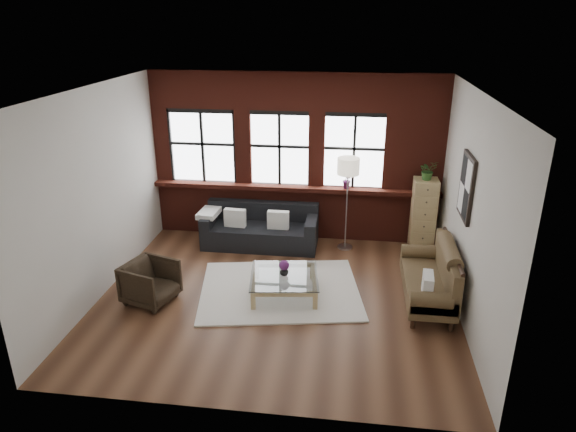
# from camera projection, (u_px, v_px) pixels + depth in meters

# --- Properties ---
(floor) EXTENTS (5.50, 5.50, 0.00)m
(floor) POSITION_uv_depth(u_px,v_px,m) (277.00, 297.00, 8.07)
(floor) COLOR #482A1A
(floor) RESTS_ON ground
(ceiling) EXTENTS (5.50, 5.50, 0.00)m
(ceiling) POSITION_uv_depth(u_px,v_px,m) (275.00, 90.00, 6.89)
(ceiling) COLOR white
(ceiling) RESTS_ON ground
(wall_back) EXTENTS (5.50, 0.00, 5.50)m
(wall_back) POSITION_uv_depth(u_px,v_px,m) (296.00, 157.00, 9.78)
(wall_back) COLOR beige
(wall_back) RESTS_ON ground
(wall_front) EXTENTS (5.50, 0.00, 5.50)m
(wall_front) POSITION_uv_depth(u_px,v_px,m) (239.00, 287.00, 5.18)
(wall_front) COLOR beige
(wall_front) RESTS_ON ground
(wall_left) EXTENTS (0.00, 5.00, 5.00)m
(wall_left) POSITION_uv_depth(u_px,v_px,m) (98.00, 194.00, 7.81)
(wall_left) COLOR beige
(wall_left) RESTS_ON ground
(wall_right) EXTENTS (0.00, 5.00, 5.00)m
(wall_right) POSITION_uv_depth(u_px,v_px,m) (471.00, 211.00, 7.15)
(wall_right) COLOR beige
(wall_right) RESTS_ON ground
(brick_backwall) EXTENTS (5.50, 0.12, 3.20)m
(brick_backwall) POSITION_uv_depth(u_px,v_px,m) (295.00, 158.00, 9.73)
(brick_backwall) COLOR #591E15
(brick_backwall) RESTS_ON floor
(sill_ledge) EXTENTS (5.50, 0.30, 0.08)m
(sill_ledge) POSITION_uv_depth(u_px,v_px,m) (295.00, 188.00, 9.85)
(sill_ledge) COLOR #591E15
(sill_ledge) RESTS_ON brick_backwall
(window_left) EXTENTS (1.38, 0.10, 1.50)m
(window_left) POSITION_uv_depth(u_px,v_px,m) (203.00, 147.00, 9.90)
(window_left) COLOR black
(window_left) RESTS_ON brick_backwall
(window_mid) EXTENTS (1.38, 0.10, 1.50)m
(window_mid) POSITION_uv_depth(u_px,v_px,m) (280.00, 150.00, 9.72)
(window_mid) COLOR black
(window_mid) RESTS_ON brick_backwall
(window_right) EXTENTS (1.38, 0.10, 1.50)m
(window_right) POSITION_uv_depth(u_px,v_px,m) (354.00, 152.00, 9.55)
(window_right) COLOR black
(window_right) RESTS_ON brick_backwall
(wall_poster) EXTENTS (0.05, 0.74, 0.94)m
(wall_poster) POSITION_uv_depth(u_px,v_px,m) (467.00, 187.00, 7.34)
(wall_poster) COLOR black
(wall_poster) RESTS_ON wall_right
(shag_rug) EXTENTS (2.82, 2.38, 0.03)m
(shag_rug) POSITION_uv_depth(u_px,v_px,m) (280.00, 290.00, 8.27)
(shag_rug) COLOR beige
(shag_rug) RESTS_ON floor
(dark_sofa) EXTENTS (2.16, 0.87, 0.78)m
(dark_sofa) POSITION_uv_depth(u_px,v_px,m) (260.00, 226.00, 9.75)
(dark_sofa) COLOR black
(dark_sofa) RESTS_ON floor
(pillow_a) EXTENTS (0.41, 0.17, 0.34)m
(pillow_a) POSITION_uv_depth(u_px,v_px,m) (235.00, 218.00, 9.64)
(pillow_a) COLOR white
(pillow_a) RESTS_ON dark_sofa
(pillow_b) EXTENTS (0.40, 0.14, 0.34)m
(pillow_b) POSITION_uv_depth(u_px,v_px,m) (278.00, 220.00, 9.54)
(pillow_b) COLOR white
(pillow_b) RESTS_ON dark_sofa
(vintage_settee) EXTENTS (0.78, 1.76, 0.94)m
(vintage_settee) POSITION_uv_depth(u_px,v_px,m) (428.00, 275.00, 7.78)
(vintage_settee) COLOR #503E25
(vintage_settee) RESTS_ON floor
(pillow_settee) EXTENTS (0.17, 0.39, 0.34)m
(pillow_settee) POSITION_uv_depth(u_px,v_px,m) (428.00, 285.00, 7.26)
(pillow_settee) COLOR white
(pillow_settee) RESTS_ON vintage_settee
(armchair) EXTENTS (0.89, 0.88, 0.65)m
(armchair) POSITION_uv_depth(u_px,v_px,m) (150.00, 282.00, 7.86)
(armchair) COLOR black
(armchair) RESTS_ON floor
(coffee_table) EXTENTS (1.18, 1.18, 0.35)m
(coffee_table) POSITION_uv_depth(u_px,v_px,m) (284.00, 285.00, 8.10)
(coffee_table) COLOR tan
(coffee_table) RESTS_ON shag_rug
(vase) EXTENTS (0.18, 0.18, 0.14)m
(vase) POSITION_uv_depth(u_px,v_px,m) (284.00, 271.00, 8.01)
(vase) COLOR #B2B2B2
(vase) RESTS_ON coffee_table
(flowers) EXTENTS (0.16, 0.16, 0.16)m
(flowers) POSITION_uv_depth(u_px,v_px,m) (284.00, 265.00, 7.97)
(flowers) COLOR #612263
(flowers) RESTS_ON vase
(drawer_chest) EXTENTS (0.43, 0.43, 1.40)m
(drawer_chest) POSITION_uv_depth(u_px,v_px,m) (423.00, 216.00, 9.42)
(drawer_chest) COLOR tan
(drawer_chest) RESTS_ON floor
(potted_plant_top) EXTENTS (0.40, 0.38, 0.35)m
(potted_plant_top) POSITION_uv_depth(u_px,v_px,m) (428.00, 170.00, 9.10)
(potted_plant_top) COLOR #2D5923
(potted_plant_top) RESTS_ON drawer_chest
(floor_lamp) EXTENTS (0.40, 0.40, 1.91)m
(floor_lamp) POSITION_uv_depth(u_px,v_px,m) (347.00, 201.00, 9.43)
(floor_lamp) COLOR #A5A5A8
(floor_lamp) RESTS_ON floor
(sill_plant) EXTENTS (0.19, 0.16, 0.34)m
(sill_plant) POSITION_uv_depth(u_px,v_px,m) (348.00, 180.00, 9.63)
(sill_plant) COLOR #612263
(sill_plant) RESTS_ON sill_ledge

